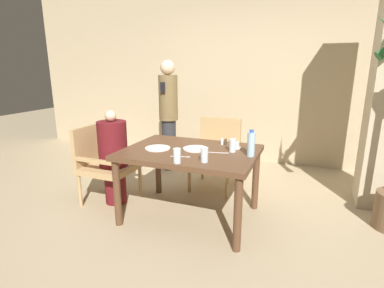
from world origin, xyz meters
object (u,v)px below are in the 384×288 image
(diner_in_left_chair, at_px, (113,156))
(chair_far_side, at_px, (216,150))
(plate_main_left, at_px, (196,149))
(plate_main_right, at_px, (158,148))
(water_bottle, at_px, (251,144))
(chair_left_side, at_px, (103,161))
(teacup_with_saucer, at_px, (235,145))
(glass_tall_mid, at_px, (233,145))
(glass_tall_near, at_px, (204,155))
(glass_tall_far, at_px, (177,156))
(standing_host, at_px, (168,112))

(diner_in_left_chair, xyz_separation_m, chair_far_side, (0.93, 0.90, -0.07))
(chair_far_side, bearing_deg, plate_main_left, -87.29)
(chair_far_side, bearing_deg, plate_main_right, -108.44)
(plate_main_right, relative_size, water_bottle, 1.02)
(chair_left_side, bearing_deg, plate_main_left, 2.37)
(teacup_with_saucer, height_order, glass_tall_mid, glass_tall_mid)
(plate_main_left, bearing_deg, glass_tall_mid, 7.37)
(plate_main_right, bearing_deg, glass_tall_mid, 12.96)
(diner_in_left_chair, bearing_deg, glass_tall_near, -14.74)
(water_bottle, xyz_separation_m, glass_tall_far, (-0.55, -0.43, -0.05))
(plate_main_right, bearing_deg, plate_main_left, 18.31)
(chair_far_side, height_order, standing_host, standing_host)
(water_bottle, bearing_deg, teacup_with_saucer, 131.08)
(glass_tall_far, bearing_deg, chair_left_side, 159.32)
(standing_host, xyz_separation_m, glass_tall_far, (0.91, -1.70, -0.08))
(glass_tall_mid, xyz_separation_m, glass_tall_far, (-0.36, -0.51, 0.00))
(plate_main_left, distance_m, glass_tall_near, 0.42)
(glass_tall_mid, relative_size, glass_tall_far, 1.00)
(standing_host, relative_size, plate_main_right, 6.34)
(chair_left_side, relative_size, standing_host, 0.54)
(chair_left_side, bearing_deg, glass_tall_near, -13.22)
(plate_main_right, distance_m, glass_tall_far, 0.51)
(diner_in_left_chair, relative_size, plate_main_left, 4.20)
(chair_left_side, distance_m, diner_in_left_chair, 0.16)
(chair_far_side, distance_m, glass_tall_near, 1.27)
(plate_main_left, bearing_deg, chair_far_side, 92.71)
(glass_tall_near, bearing_deg, teacup_with_saucer, 75.48)
(water_bottle, bearing_deg, glass_tall_near, -137.02)
(chair_left_side, bearing_deg, glass_tall_mid, 3.61)
(chair_far_side, distance_m, standing_host, 1.02)
(plate_main_right, bearing_deg, teacup_with_saucer, 23.27)
(water_bottle, xyz_separation_m, glass_tall_near, (-0.34, -0.32, -0.05))
(teacup_with_saucer, xyz_separation_m, glass_tall_near, (-0.14, -0.55, 0.04))
(standing_host, height_order, glass_tall_near, standing_host)
(plate_main_right, bearing_deg, diner_in_left_chair, 172.91)
(chair_left_side, xyz_separation_m, plate_main_right, (0.74, -0.07, 0.24))
(chair_far_side, relative_size, glass_tall_mid, 6.80)
(plate_main_left, relative_size, plate_main_right, 1.00)
(standing_host, height_order, plate_main_left, standing_host)
(plate_main_right, distance_m, teacup_with_saucer, 0.79)
(chair_far_side, relative_size, standing_host, 0.54)
(plate_main_left, bearing_deg, glass_tall_far, -89.22)
(standing_host, bearing_deg, chair_far_side, -24.24)
(chair_far_side, bearing_deg, chair_left_side, -139.94)
(plate_main_left, distance_m, glass_tall_far, 0.47)
(diner_in_left_chair, height_order, chair_far_side, diner_in_left_chair)
(water_bottle, bearing_deg, glass_tall_mid, 155.95)
(chair_far_side, bearing_deg, glass_tall_mid, -63.27)
(chair_far_side, bearing_deg, standing_host, 155.76)
(plate_main_left, bearing_deg, plate_main_right, -161.69)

